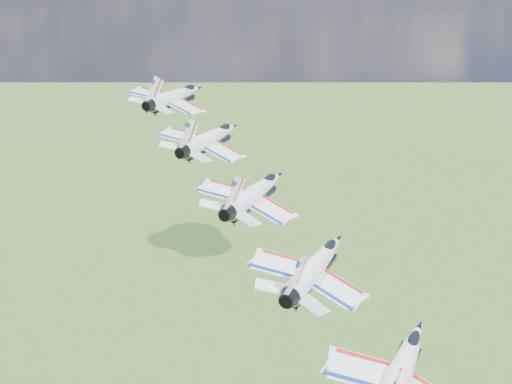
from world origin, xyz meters
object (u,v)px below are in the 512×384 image
(jet_2, at_px, (256,192))
(jet_4, at_px, (402,368))
(jet_1, at_px, (211,138))
(jet_0, at_px, (176,96))
(jet_3, at_px, (317,265))

(jet_2, height_order, jet_4, jet_2)
(jet_1, relative_size, jet_4, 1.00)
(jet_2, bearing_deg, jet_0, 140.02)
(jet_0, distance_m, jet_4, 51.28)
(jet_4, bearing_deg, jet_3, 140.02)
(jet_1, bearing_deg, jet_2, -39.98)
(jet_0, relative_size, jet_1, 1.00)
(jet_1, distance_m, jet_2, 12.82)
(jet_0, xyz_separation_m, jet_4, (32.93, -37.78, -10.88))
(jet_0, bearing_deg, jet_4, -39.98)
(jet_3, height_order, jet_4, jet_3)
(jet_3, bearing_deg, jet_2, 140.02)
(jet_1, relative_size, jet_3, 1.00)
(jet_0, xyz_separation_m, jet_1, (8.23, -9.45, -2.72))
(jet_0, height_order, jet_3, jet_0)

